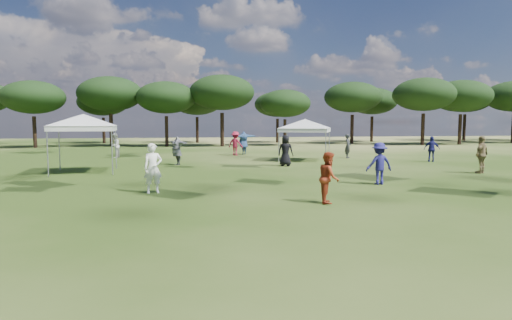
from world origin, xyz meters
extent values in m
cylinder|color=black|center=(-15.51, 44.30, 1.57)|extent=(0.36, 0.36, 3.14)
ellipsoid|color=black|center=(-15.51, 44.30, 5.03)|extent=(6.11, 6.11, 3.29)
cylinder|color=black|center=(-8.39, 45.81, 1.73)|extent=(0.40, 0.40, 3.46)
ellipsoid|color=black|center=(-8.39, 45.81, 5.54)|extent=(6.73, 6.73, 3.63)
cylinder|color=black|center=(-2.58, 44.63, 1.61)|extent=(0.37, 0.37, 3.21)
ellipsoid|color=black|center=(-2.58, 44.63, 5.14)|extent=(6.24, 6.24, 3.36)
cylinder|color=black|center=(3.26, 44.18, 1.78)|extent=(0.41, 0.41, 3.56)
ellipsoid|color=black|center=(3.26, 44.18, 5.69)|extent=(6.91, 6.91, 3.73)
cylinder|color=black|center=(10.19, 44.51, 1.44)|extent=(0.33, 0.33, 2.88)
ellipsoid|color=black|center=(10.19, 44.51, 4.61)|extent=(5.60, 5.60, 3.02)
cylinder|color=black|center=(18.96, 46.98, 1.72)|extent=(0.39, 0.39, 3.44)
ellipsoid|color=black|center=(18.96, 46.98, 5.51)|extent=(6.69, 6.69, 3.60)
cylinder|color=black|center=(25.77, 43.05, 1.77)|extent=(0.40, 0.40, 3.53)
ellipsoid|color=black|center=(25.77, 43.05, 5.65)|extent=(6.86, 6.86, 3.70)
cylinder|color=black|center=(30.65, 43.46, 1.73)|extent=(0.40, 0.40, 3.47)
ellipsoid|color=black|center=(30.65, 43.46, 5.55)|extent=(6.74, 6.74, 3.63)
cylinder|color=black|center=(-10.52, 53.31, 1.56)|extent=(0.36, 0.36, 3.11)
ellipsoid|color=black|center=(-10.52, 53.31, 4.98)|extent=(6.05, 6.05, 3.26)
cylinder|color=black|center=(0.83, 52.52, 1.60)|extent=(0.37, 0.37, 3.20)
ellipsoid|color=black|center=(0.83, 52.52, 5.12)|extent=(6.21, 6.21, 3.35)
cylinder|color=black|center=(10.82, 51.34, 1.50)|extent=(0.34, 0.34, 2.99)
ellipsoid|color=black|center=(10.82, 51.34, 4.79)|extent=(5.81, 5.81, 3.13)
cylinder|color=black|center=(23.62, 51.75, 1.66)|extent=(0.38, 0.38, 3.31)
ellipsoid|color=black|center=(23.62, 51.75, 5.30)|extent=(6.43, 6.43, 3.47)
cylinder|color=black|center=(37.30, 52.12, 1.82)|extent=(0.42, 0.42, 3.64)
ellipsoid|color=black|center=(37.30, 52.12, 5.82)|extent=(7.06, 7.06, 3.81)
cylinder|color=gray|center=(-7.00, 19.90, 1.16)|extent=(0.06, 0.06, 2.31)
cylinder|color=gray|center=(-4.12, 20.17, 1.16)|extent=(0.06, 0.06, 2.31)
cylinder|color=gray|center=(-7.26, 22.78, 1.16)|extent=(0.06, 0.06, 2.31)
cylinder|color=gray|center=(-4.39, 23.05, 1.16)|extent=(0.06, 0.06, 2.31)
cube|color=silver|center=(-5.69, 21.47, 2.26)|extent=(3.32, 3.32, 0.25)
pyramid|color=silver|center=(-5.69, 21.47, 2.99)|extent=(6.19, 6.19, 0.60)
cylinder|color=gray|center=(5.34, 25.38, 1.05)|extent=(0.06, 0.06, 2.10)
cylinder|color=gray|center=(8.09, 24.20, 1.05)|extent=(0.06, 0.06, 2.10)
cylinder|color=gray|center=(6.52, 28.13, 1.05)|extent=(0.06, 0.06, 2.10)
cylinder|color=gray|center=(9.27, 26.95, 1.05)|extent=(0.06, 0.06, 2.10)
cube|color=silver|center=(7.31, 26.16, 2.05)|extent=(4.13, 4.13, 0.25)
pyramid|color=silver|center=(7.31, 26.16, 2.77)|extent=(5.90, 5.90, 0.60)
imported|color=#292A2D|center=(10.93, 27.70, 0.87)|extent=(0.67, 0.75, 1.73)
imported|color=#BCB8B1|center=(-5.62, 30.46, 0.88)|extent=(0.79, 0.95, 1.77)
imported|color=olive|center=(14.16, 17.85, 0.95)|extent=(1.20, 0.95, 1.90)
imported|color=black|center=(5.21, 22.91, 0.91)|extent=(1.06, 0.91, 1.82)
imported|color=navy|center=(7.34, 15.04, 0.87)|extent=(1.16, 0.71, 1.74)
imported|color=#4C4C51|center=(-1.10, 24.61, 0.86)|extent=(1.55, 2.11, 1.71)
imported|color=navy|center=(15.25, 24.06, 0.83)|extent=(1.05, 0.78, 1.66)
imported|color=#9D341A|center=(3.94, 11.46, 0.82)|extent=(0.82, 0.94, 1.65)
imported|color=white|center=(-1.74, 14.34, 0.91)|extent=(0.75, 0.58, 1.82)
imported|color=navy|center=(3.97, 32.33, 0.92)|extent=(2.33, 1.48, 1.85)
imported|color=maroon|center=(3.22, 31.36, 0.93)|extent=(1.38, 1.24, 1.86)
camera|label=1|loc=(-0.52, -1.49, 2.59)|focal=30.00mm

